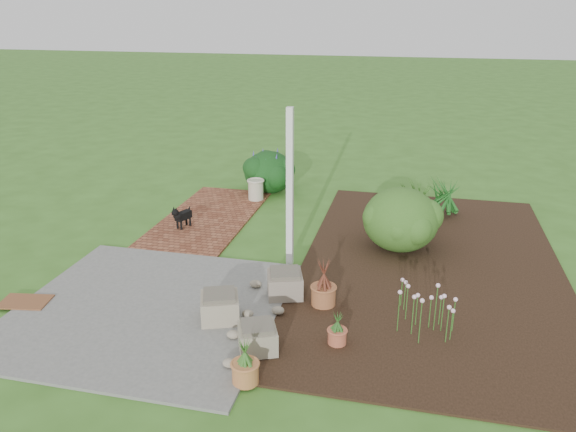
% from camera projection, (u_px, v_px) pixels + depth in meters
% --- Properties ---
extents(ground, '(80.00, 80.00, 0.00)m').
position_uv_depth(ground, '(270.00, 265.00, 8.94)').
color(ground, '#386720').
rests_on(ground, ground).
extents(concrete_patio, '(3.50, 3.50, 0.04)m').
position_uv_depth(concrete_patio, '(148.00, 308.00, 7.61)').
color(concrete_patio, slate).
rests_on(concrete_patio, ground).
extents(brick_path, '(1.60, 3.50, 0.04)m').
position_uv_depth(brick_path, '(209.00, 217.00, 10.90)').
color(brick_path, brown).
rests_on(brick_path, ground).
extents(garden_bed, '(4.00, 7.00, 0.03)m').
position_uv_depth(garden_bed, '(431.00, 266.00, 8.86)').
color(garden_bed, black).
rests_on(garden_bed, ground).
extents(veranda_post, '(0.10, 0.10, 2.50)m').
position_uv_depth(veranda_post, '(290.00, 189.00, 8.53)').
color(veranda_post, white).
rests_on(veranda_post, ground).
extents(stone_trough_near, '(0.62, 0.62, 0.32)m').
position_uv_depth(stone_trough_near, '(220.00, 308.00, 7.27)').
color(stone_trough_near, gray).
rests_on(stone_trough_near, concrete_patio).
extents(stone_trough_mid, '(0.57, 0.57, 0.29)m').
position_uv_depth(stone_trough_mid, '(258.00, 339.00, 6.62)').
color(stone_trough_mid, '#7A6F5B').
rests_on(stone_trough_mid, concrete_patio).
extents(stone_trough_far, '(0.60, 0.60, 0.32)m').
position_uv_depth(stone_trough_far, '(285.00, 284.00, 7.88)').
color(stone_trough_far, '#726956').
rests_on(stone_trough_far, concrete_patio).
extents(coir_doormat, '(0.72, 0.52, 0.02)m').
position_uv_depth(coir_doormat, '(25.00, 302.00, 7.72)').
color(coir_doormat, brown).
rests_on(coir_doormat, concrete_patio).
extents(black_dog, '(0.26, 0.45, 0.41)m').
position_uv_depth(black_dog, '(182.00, 215.00, 10.24)').
color(black_dog, black).
rests_on(black_dog, brick_path).
extents(cream_ceramic_urn, '(0.42, 0.42, 0.42)m').
position_uv_depth(cream_ceramic_urn, '(256.00, 190.00, 11.76)').
color(cream_ceramic_urn, beige).
rests_on(cream_ceramic_urn, brick_path).
extents(evergreen_shrub, '(1.62, 1.62, 1.07)m').
position_uv_depth(evergreen_shrub, '(401.00, 218.00, 9.33)').
color(evergreen_shrub, '#1A410F').
rests_on(evergreen_shrub, garden_bed).
extents(agapanthus_clump_back, '(1.32, 1.32, 0.95)m').
position_uv_depth(agapanthus_clump_back, '(415.00, 200.00, 10.37)').
color(agapanthus_clump_back, '#14360C').
rests_on(agapanthus_clump_back, garden_bed).
extents(agapanthus_clump_front, '(1.10, 1.10, 0.84)m').
position_uv_depth(agapanthus_clump_front, '(443.00, 194.00, 10.86)').
color(agapanthus_clump_front, '#133D15').
rests_on(agapanthus_clump_front, garden_bed).
extents(pink_flower_patch, '(1.25, 1.25, 0.64)m').
position_uv_depth(pink_flower_patch, '(428.00, 303.00, 7.09)').
color(pink_flower_patch, '#113D0F').
rests_on(pink_flower_patch, garden_bed).
extents(terracotta_pot_bronze, '(0.34, 0.34, 0.27)m').
position_uv_depth(terracotta_pot_bronze, '(323.00, 295.00, 7.65)').
color(terracotta_pot_bronze, '#9A5A34').
rests_on(terracotta_pot_bronze, garden_bed).
extents(terracotta_pot_small_left, '(0.23, 0.23, 0.19)m').
position_uv_depth(terracotta_pot_small_left, '(337.00, 336.00, 6.78)').
color(terracotta_pot_small_left, '#AF583B').
rests_on(terracotta_pot_small_left, garden_bed).
extents(terracotta_pot_small_right, '(0.38, 0.38, 0.24)m').
position_uv_depth(terracotta_pot_small_right, '(245.00, 373.00, 6.06)').
color(terracotta_pot_small_right, '#AF6B3B').
rests_on(terracotta_pot_small_right, garden_bed).
extents(purple_flowering_bush, '(1.21, 1.21, 0.93)m').
position_uv_depth(purple_flowering_bush, '(269.00, 171.00, 12.33)').
color(purple_flowering_bush, black).
rests_on(purple_flowering_bush, ground).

